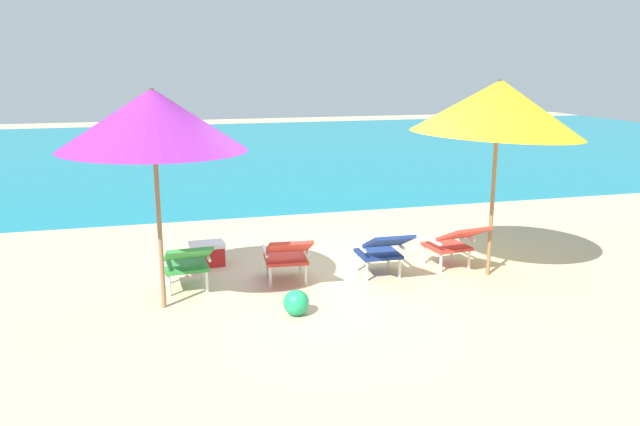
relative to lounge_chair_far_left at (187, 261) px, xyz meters
The scene contains 10 objects.
ground_plane 4.41m from the lounge_chair_far_left, 66.06° to the left, with size 40.00×40.00×0.00m, color #CCB78E.
ocean_band 12.68m from the lounge_chair_far_left, 81.91° to the left, with size 40.00×18.00×0.01m, color teal.
lounge_chair_far_left is the anchor object (origin of this frame).
lounge_chair_near_left 1.21m from the lounge_chair_far_left, ahead, with size 0.60×0.91×0.68m.
lounge_chair_near_right 2.43m from the lounge_chair_far_left, ahead, with size 0.56×0.88×0.68m.
lounge_chair_far_right 3.46m from the lounge_chair_far_left, ahead, with size 0.63×0.93×0.68m.
beach_umbrella_left 1.77m from the lounge_chair_far_left, 126.85° to the right, with size 2.14×2.13×2.45m.
beach_umbrella_right 4.21m from the lounge_chair_far_left, ahead, with size 2.21×2.18×2.55m.
beach_ball 1.50m from the lounge_chair_far_left, 42.06° to the right, with size 0.29×0.29×0.29m, color #1E9E60.
cooler_box 1.09m from the lounge_chair_far_left, 72.66° to the left, with size 0.48×0.34×0.32m.
Camera 1 is at (-2.09, -7.23, 2.68)m, focal length 34.99 mm.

